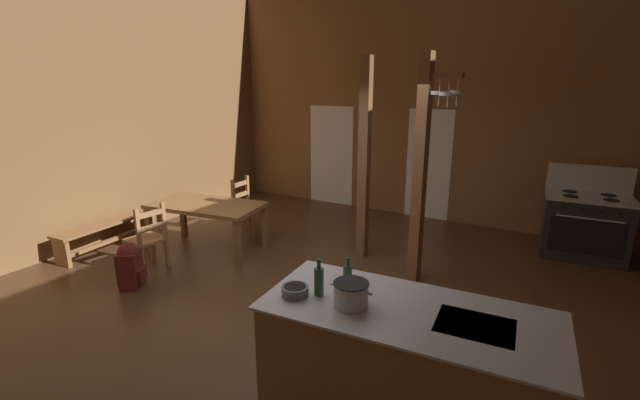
{
  "coord_description": "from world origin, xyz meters",
  "views": [
    {
      "loc": [
        2.61,
        -3.82,
        2.53
      ],
      "look_at": [
        -0.14,
        0.88,
        1.02
      ],
      "focal_mm": 24.01,
      "sensor_mm": 36.0,
      "label": 1
    }
  ],
  "objects_px": {
    "dining_table": "(206,209)",
    "bottle_short_on_counter": "(319,281)",
    "kitchen_island": "(404,363)",
    "bottle_tall_on_counter": "(347,275)",
    "backpack": "(130,264)",
    "bench_along_left_wall": "(105,231)",
    "ladderback_chair_by_post": "(147,239)",
    "stockpot_on_counter": "(351,294)",
    "ladderback_chair_near_window": "(247,207)",
    "stove_range": "(585,225)",
    "mixing_bowl_on_counter": "(295,291)"
  },
  "relations": [
    {
      "from": "ladderback_chair_near_window",
      "to": "bench_along_left_wall",
      "type": "height_order",
      "value": "ladderback_chair_near_window"
    },
    {
      "from": "ladderback_chair_near_window",
      "to": "bottle_short_on_counter",
      "type": "height_order",
      "value": "bottle_short_on_counter"
    },
    {
      "from": "dining_table",
      "to": "mixing_bowl_on_counter",
      "type": "bearing_deg",
      "value": -34.02
    },
    {
      "from": "bottle_tall_on_counter",
      "to": "dining_table",
      "type": "bearing_deg",
      "value": 152.85
    },
    {
      "from": "bottle_short_on_counter",
      "to": "kitchen_island",
      "type": "bearing_deg",
      "value": 10.58
    },
    {
      "from": "backpack",
      "to": "bottle_short_on_counter",
      "type": "relative_size",
      "value": 1.98
    },
    {
      "from": "kitchen_island",
      "to": "bench_along_left_wall",
      "type": "height_order",
      "value": "kitchen_island"
    },
    {
      "from": "ladderback_chair_near_window",
      "to": "stockpot_on_counter",
      "type": "distance_m",
      "value": 4.46
    },
    {
      "from": "dining_table",
      "to": "stockpot_on_counter",
      "type": "relative_size",
      "value": 5.36
    },
    {
      "from": "kitchen_island",
      "to": "ladderback_chair_by_post",
      "type": "distance_m",
      "value": 4.04
    },
    {
      "from": "bottle_short_on_counter",
      "to": "bottle_tall_on_counter",
      "type": "bearing_deg",
      "value": 59.77
    },
    {
      "from": "stove_range",
      "to": "ladderback_chair_near_window",
      "type": "relative_size",
      "value": 1.39
    },
    {
      "from": "kitchen_island",
      "to": "ladderback_chair_near_window",
      "type": "height_order",
      "value": "ladderback_chair_near_window"
    },
    {
      "from": "stove_range",
      "to": "stockpot_on_counter",
      "type": "bearing_deg",
      "value": -109.48
    },
    {
      "from": "bottle_tall_on_counter",
      "to": "bottle_short_on_counter",
      "type": "relative_size",
      "value": 0.85
    },
    {
      "from": "ladderback_chair_by_post",
      "to": "bottle_tall_on_counter",
      "type": "height_order",
      "value": "bottle_tall_on_counter"
    },
    {
      "from": "kitchen_island",
      "to": "stove_range",
      "type": "relative_size",
      "value": 1.69
    },
    {
      "from": "bottle_short_on_counter",
      "to": "ladderback_chair_near_window",
      "type": "bearing_deg",
      "value": 137.59
    },
    {
      "from": "bench_along_left_wall",
      "to": "mixing_bowl_on_counter",
      "type": "height_order",
      "value": "mixing_bowl_on_counter"
    },
    {
      "from": "bench_along_left_wall",
      "to": "ladderback_chair_by_post",
      "type": "bearing_deg",
      "value": -6.99
    },
    {
      "from": "dining_table",
      "to": "backpack",
      "type": "height_order",
      "value": "dining_table"
    },
    {
      "from": "stockpot_on_counter",
      "to": "bottle_short_on_counter",
      "type": "relative_size",
      "value": 1.13
    },
    {
      "from": "stockpot_on_counter",
      "to": "ladderback_chair_by_post",
      "type": "bearing_deg",
      "value": 165.14
    },
    {
      "from": "ladderback_chair_by_post",
      "to": "bench_along_left_wall",
      "type": "xyz_separation_m",
      "value": [
        -1.21,
        0.15,
        -0.14
      ]
    },
    {
      "from": "bench_along_left_wall",
      "to": "mixing_bowl_on_counter",
      "type": "distance_m",
      "value": 4.52
    },
    {
      "from": "stockpot_on_counter",
      "to": "bottle_short_on_counter",
      "type": "height_order",
      "value": "bottle_short_on_counter"
    },
    {
      "from": "stove_range",
      "to": "dining_table",
      "type": "relative_size",
      "value": 0.73
    },
    {
      "from": "kitchen_island",
      "to": "dining_table",
      "type": "xyz_separation_m",
      "value": [
        -3.8,
        1.77,
        0.19
      ]
    },
    {
      "from": "ladderback_chair_near_window",
      "to": "mixing_bowl_on_counter",
      "type": "relative_size",
      "value": 4.48
    },
    {
      "from": "kitchen_island",
      "to": "bottle_tall_on_counter",
      "type": "bearing_deg",
      "value": 169.46
    },
    {
      "from": "stove_range",
      "to": "bottle_short_on_counter",
      "type": "bearing_deg",
      "value": -112.77
    },
    {
      "from": "bottle_short_on_counter",
      "to": "backpack",
      "type": "bearing_deg",
      "value": 171.41
    },
    {
      "from": "mixing_bowl_on_counter",
      "to": "bottle_tall_on_counter",
      "type": "relative_size",
      "value": 0.83
    },
    {
      "from": "bench_along_left_wall",
      "to": "mixing_bowl_on_counter",
      "type": "xyz_separation_m",
      "value": [
        4.32,
        -1.17,
        0.64
      ]
    },
    {
      "from": "stove_range",
      "to": "ladderback_chair_near_window",
      "type": "xyz_separation_m",
      "value": [
        -5.0,
        -1.7,
        -0.03
      ]
    },
    {
      "from": "stove_range",
      "to": "ladderback_chair_near_window",
      "type": "bearing_deg",
      "value": -161.22
    },
    {
      "from": "stove_range",
      "to": "stockpot_on_counter",
      "type": "relative_size",
      "value": 3.9
    },
    {
      "from": "dining_table",
      "to": "mixing_bowl_on_counter",
      "type": "xyz_separation_m",
      "value": [
        2.96,
        -2.0,
        0.3
      ]
    },
    {
      "from": "dining_table",
      "to": "kitchen_island",
      "type": "bearing_deg",
      "value": -24.97
    },
    {
      "from": "dining_table",
      "to": "bottle_short_on_counter",
      "type": "relative_size",
      "value": 6.03
    },
    {
      "from": "bench_along_left_wall",
      "to": "backpack",
      "type": "height_order",
      "value": "backpack"
    },
    {
      "from": "backpack",
      "to": "bench_along_left_wall",
      "type": "bearing_deg",
      "value": 156.99
    },
    {
      "from": "bottle_tall_on_counter",
      "to": "bottle_short_on_counter",
      "type": "xyz_separation_m",
      "value": [
        -0.13,
        -0.23,
        0.02
      ]
    },
    {
      "from": "stove_range",
      "to": "bench_along_left_wall",
      "type": "bearing_deg",
      "value": -151.54
    },
    {
      "from": "ladderback_chair_near_window",
      "to": "bottle_tall_on_counter",
      "type": "bearing_deg",
      "value": -38.82
    },
    {
      "from": "stockpot_on_counter",
      "to": "mixing_bowl_on_counter",
      "type": "relative_size",
      "value": 1.59
    },
    {
      "from": "dining_table",
      "to": "ladderback_chair_by_post",
      "type": "relative_size",
      "value": 1.91
    },
    {
      "from": "dining_table",
      "to": "bottle_short_on_counter",
      "type": "height_order",
      "value": "bottle_short_on_counter"
    },
    {
      "from": "kitchen_island",
      "to": "stockpot_on_counter",
      "type": "distance_m",
      "value": 0.69
    },
    {
      "from": "backpack",
      "to": "stockpot_on_counter",
      "type": "bearing_deg",
      "value": -8.23
    }
  ]
}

